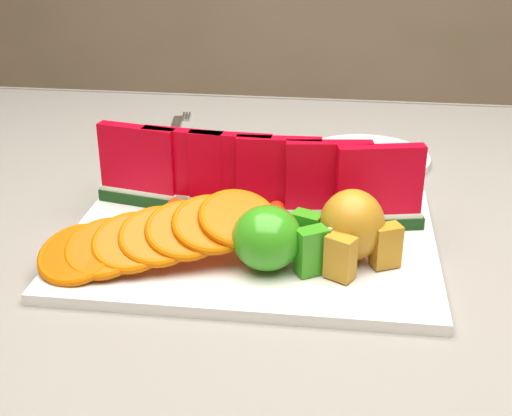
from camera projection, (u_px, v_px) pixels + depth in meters
table at (271, 297)px, 0.89m from camera, size 1.40×0.90×0.75m
tablecloth at (271, 253)px, 0.86m from camera, size 1.53×1.03×0.20m
platter at (252, 240)px, 0.79m from camera, size 0.40×0.30×0.01m
apple_cluster at (274, 239)px, 0.71m from camera, size 0.10×0.08×0.07m
pear_cluster at (353, 228)px, 0.72m from camera, size 0.09×0.09×0.08m
side_plate at (366, 158)px, 1.02m from camera, size 0.23×0.23×0.01m
fork at (175, 132)px, 1.13m from camera, size 0.04×0.20×0.00m
watermelon_row at (254, 178)px, 0.81m from camera, size 0.39×0.07×0.10m
orange_fan_front at (159, 236)px, 0.72m from camera, size 0.26×0.15×0.06m
orange_fan_back at (269, 173)px, 0.89m from camera, size 0.34×0.11×0.05m
tangerine_segments at (226, 216)px, 0.80m from camera, size 0.15×0.08×0.03m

